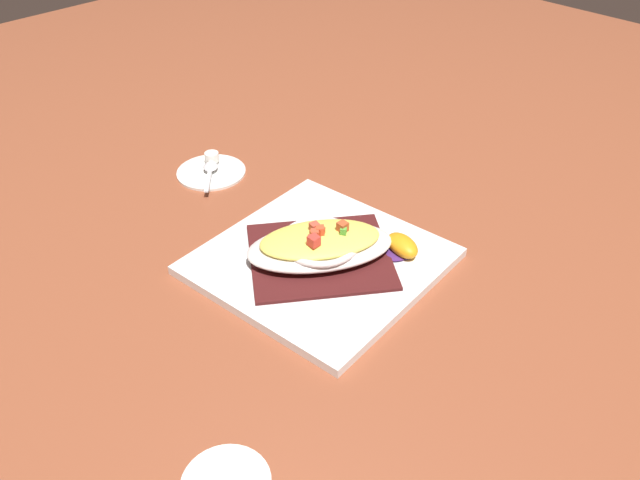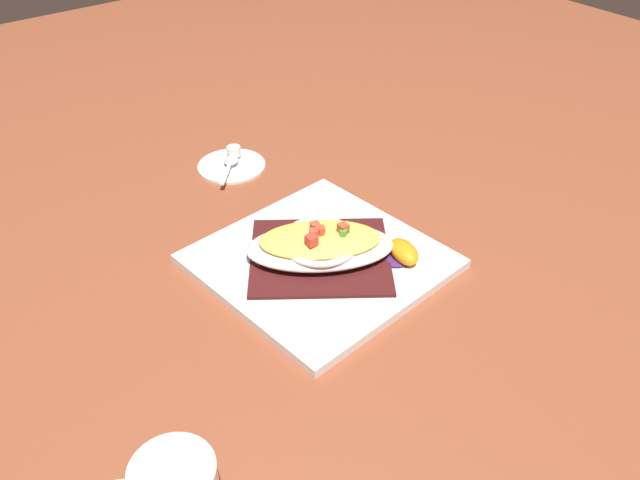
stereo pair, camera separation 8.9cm
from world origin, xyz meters
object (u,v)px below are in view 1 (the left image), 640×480
object	(u,v)px
square_plate	(320,261)
gratin_dish	(320,244)
spoon	(210,169)
creamer_cup_0	(212,157)
orange_garnish	(402,247)
creamer_saucer	(211,171)

from	to	relation	value
square_plate	gratin_dish	bearing A→B (deg)	-39.97
square_plate	spoon	size ratio (longest dim) A/B	3.63
gratin_dish	creamer_cup_0	bearing A→B (deg)	169.10
orange_garnish	spoon	size ratio (longest dim) A/B	0.77
gratin_dish	spoon	world-z (taller)	gratin_dish
square_plate	gratin_dish	size ratio (longest dim) A/B	1.30
orange_garnish	gratin_dish	bearing A→B (deg)	-129.72
gratin_dish	creamer_cup_0	distance (m)	0.33
orange_garnish	spoon	bearing A→B (deg)	-172.80
gratin_dish	spoon	size ratio (longest dim) A/B	2.80
spoon	creamer_cup_0	bearing A→B (deg)	137.44
square_plate	gratin_dish	xyz separation A→B (m)	(0.00, -0.00, 0.03)
spoon	square_plate	bearing A→B (deg)	-7.64
orange_garnish	spoon	xyz separation A→B (m)	(-0.37, -0.05, -0.01)
orange_garnish	creamer_saucer	bearing A→B (deg)	-173.57
gratin_dish	square_plate	bearing A→B (deg)	140.03
square_plate	creamer_cup_0	xyz separation A→B (m)	(-0.32, 0.06, 0.01)
square_plate	creamer_saucer	bearing A→B (deg)	171.65
creamer_cup_0	square_plate	bearing A→B (deg)	-10.90
creamer_saucer	creamer_cup_0	distance (m)	0.03
spoon	orange_garnish	bearing A→B (deg)	7.20
square_plate	spoon	xyz separation A→B (m)	(-0.30, 0.04, 0.01)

